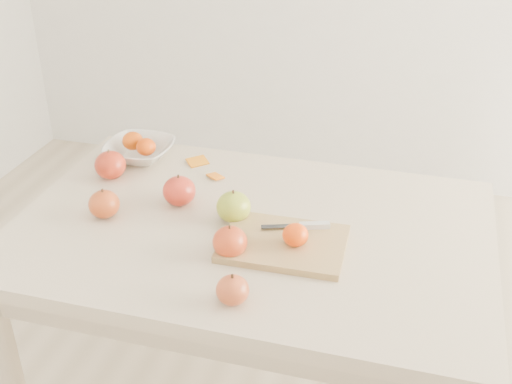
# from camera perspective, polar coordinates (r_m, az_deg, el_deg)

# --- Properties ---
(table) EXTENTS (1.20, 0.80, 0.75)m
(table) POSITION_cam_1_polar(r_m,az_deg,el_deg) (1.68, -0.46, -5.83)
(table) COLOR beige
(table) RESTS_ON ground
(cutting_board) EXTENTS (0.30, 0.22, 0.02)m
(cutting_board) POSITION_cam_1_polar(r_m,az_deg,el_deg) (1.54, 2.47, -4.60)
(cutting_board) COLOR tan
(cutting_board) RESTS_ON table
(board_tangerine) EXTENTS (0.06, 0.06, 0.05)m
(board_tangerine) POSITION_cam_1_polar(r_m,az_deg,el_deg) (1.51, 3.52, -3.83)
(board_tangerine) COLOR #E24708
(board_tangerine) RESTS_ON cutting_board
(fruit_bowl) EXTENTS (0.20, 0.20, 0.05)m
(fruit_bowl) POSITION_cam_1_polar(r_m,az_deg,el_deg) (1.98, -10.31, 3.65)
(fruit_bowl) COLOR silver
(fruit_bowl) RESTS_ON table
(bowl_tangerine_near) EXTENTS (0.06, 0.06, 0.06)m
(bowl_tangerine_near) POSITION_cam_1_polar(r_m,az_deg,el_deg) (1.99, -10.91, 4.49)
(bowl_tangerine_near) COLOR #D75607
(bowl_tangerine_near) RESTS_ON fruit_bowl
(bowl_tangerine_far) EXTENTS (0.06, 0.06, 0.05)m
(bowl_tangerine_far) POSITION_cam_1_polar(r_m,az_deg,el_deg) (1.95, -9.76, 3.98)
(bowl_tangerine_far) COLOR #D54607
(bowl_tangerine_far) RESTS_ON fruit_bowl
(orange_peel_a) EXTENTS (0.07, 0.07, 0.01)m
(orange_peel_a) POSITION_cam_1_polar(r_m,az_deg,el_deg) (1.94, -5.22, 2.61)
(orange_peel_a) COLOR #CB6E0E
(orange_peel_a) RESTS_ON table
(orange_peel_b) EXTENTS (0.06, 0.05, 0.01)m
(orange_peel_b) POSITION_cam_1_polar(r_m,az_deg,el_deg) (1.85, -3.63, 1.34)
(orange_peel_b) COLOR orange
(orange_peel_b) RESTS_ON table
(paring_knife) EXTENTS (0.17, 0.07, 0.01)m
(paring_knife) POSITION_cam_1_polar(r_m,az_deg,el_deg) (1.58, 4.72, -2.99)
(paring_knife) COLOR silver
(paring_knife) RESTS_ON cutting_board
(apple_green) EXTENTS (0.09, 0.09, 0.08)m
(apple_green) POSITION_cam_1_polar(r_m,az_deg,el_deg) (1.63, -2.01, -1.33)
(apple_green) COLOR olive
(apple_green) RESTS_ON table
(apple_red_d) EXTENTS (0.08, 0.08, 0.07)m
(apple_red_d) POSITION_cam_1_polar(r_m,az_deg,el_deg) (1.69, -13.35, -1.05)
(apple_red_d) COLOR maroon
(apple_red_d) RESTS_ON table
(apple_red_b) EXTENTS (0.09, 0.09, 0.08)m
(apple_red_b) POSITION_cam_1_polar(r_m,az_deg,el_deg) (1.71, -6.84, 0.10)
(apple_red_b) COLOR #94040E
(apple_red_b) RESTS_ON table
(apple_red_c) EXTENTS (0.07, 0.07, 0.06)m
(apple_red_c) POSITION_cam_1_polar(r_m,az_deg,el_deg) (1.36, -2.10, -8.70)
(apple_red_c) COLOR maroon
(apple_red_c) RESTS_ON table
(apple_red_e) EXTENTS (0.08, 0.08, 0.07)m
(apple_red_e) POSITION_cam_1_polar(r_m,az_deg,el_deg) (1.50, -2.33, -4.45)
(apple_red_e) COLOR maroon
(apple_red_e) RESTS_ON table
(apple_red_a) EXTENTS (0.09, 0.09, 0.08)m
(apple_red_a) POSITION_cam_1_polar(r_m,az_deg,el_deg) (1.88, -12.83, 2.36)
(apple_red_a) COLOR #8C0708
(apple_red_a) RESTS_ON table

